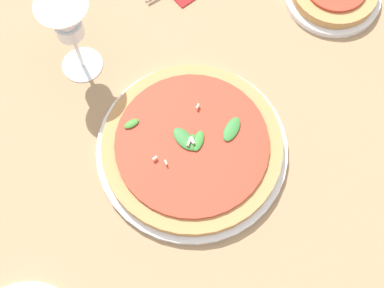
{
  "coord_description": "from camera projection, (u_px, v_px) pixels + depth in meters",
  "views": [
    {
      "loc": [
        0.2,
        0.26,
        0.8
      ],
      "look_at": [
        0.01,
        0.01,
        0.03
      ],
      "focal_mm": 50.0,
      "sensor_mm": 36.0,
      "label": 1
    }
  ],
  "objects": [
    {
      "name": "ground_plane",
      "position": [
        192.0,
        143.0,
        0.86
      ],
      "size": [
        6.0,
        6.0,
        0.0
      ],
      "primitive_type": "plane",
      "color": "#9E7A56"
    },
    {
      "name": "pizza_arugula_main",
      "position": [
        192.0,
        147.0,
        0.84
      ],
      "size": [
        0.31,
        0.31,
        0.05
      ],
      "color": "white",
      "rests_on": "ground_plane"
    },
    {
      "name": "wine_glass",
      "position": [
        67.0,
        23.0,
        0.8
      ],
      "size": [
        0.08,
        0.08,
        0.17
      ],
      "color": "white",
      "rests_on": "ground_plane"
    }
  ]
}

